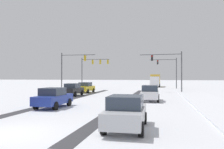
{
  "coord_description": "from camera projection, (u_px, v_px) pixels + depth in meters",
  "views": [
    {
      "loc": [
        6.48,
        -8.8,
        2.54
      ],
      "look_at": [
        0.0,
        21.32,
        2.8
      ],
      "focal_mm": 36.23,
      "sensor_mm": 36.0,
      "label": 1
    }
  ],
  "objects": [
    {
      "name": "car_blue_fourth",
      "position": [
        53.0,
        98.0,
        18.32
      ],
      "size": [
        1.86,
        4.11,
        1.62
      ],
      "color": "#233899",
      "rests_on": "ground"
    },
    {
      "name": "traffic_signal_far_right",
      "position": [
        169.0,
        68.0,
        47.7
      ],
      "size": [
        5.62,
        0.57,
        6.5
      ],
      "color": "#47474C",
      "rests_on": "ground"
    },
    {
      "name": "wheel_track_left_lane",
      "position": [
        128.0,
        100.0,
        24.19
      ],
      "size": [
        0.9,
        33.5,
        0.01
      ],
      "primitive_type": "cube",
      "color": "#38383D",
      "rests_on": "ground"
    },
    {
      "name": "ground_plane",
      "position": [
        10.0,
        134.0,
        9.94
      ],
      "size": [
        300.0,
        300.0,
        0.0
      ],
      "primitive_type": "plane",
      "color": "silver"
    },
    {
      "name": "box_truck_delivery",
      "position": [
        155.0,
        80.0,
        55.14
      ],
      "size": [
        2.39,
        7.43,
        3.02
      ],
      "color": "silver",
      "rests_on": "ground"
    },
    {
      "name": "sidewalk_kerb_right",
      "position": [
        212.0,
        103.0,
        21.0
      ],
      "size": [
        4.0,
        33.5,
        0.12
      ],
      "primitive_type": "cube",
      "color": "white",
      "rests_on": "ground"
    },
    {
      "name": "car_white_third",
      "position": [
        150.0,
        93.0,
        23.27
      ],
      "size": [
        1.84,
        4.1,
        1.62
      ],
      "color": "silver",
      "rests_on": "ground"
    },
    {
      "name": "traffic_signal_near_right",
      "position": [
        169.0,
        64.0,
        36.21
      ],
      "size": [
        6.7,
        0.44,
        6.5
      ],
      "color": "#47474C",
      "rests_on": "ground"
    },
    {
      "name": "car_silver_fifth",
      "position": [
        126.0,
        112.0,
        10.85
      ],
      "size": [
        1.88,
        4.12,
        1.62
      ],
      "color": "#B7BABF",
      "rests_on": "ground"
    },
    {
      "name": "car_yellow_cab_lead",
      "position": [
        86.0,
        87.0,
        35.17
      ],
      "size": [
        1.97,
        4.17,
        1.62
      ],
      "color": "yellow",
      "rests_on": "ground"
    },
    {
      "name": "car_black_second",
      "position": [
        73.0,
        90.0,
        29.65
      ],
      "size": [
        1.84,
        4.1,
        1.62
      ],
      "color": "black",
      "rests_on": "ground"
    },
    {
      "name": "wheel_track_right_lane",
      "position": [
        72.0,
        99.0,
        25.53
      ],
      "size": [
        0.99,
        33.5,
        0.01
      ],
      "primitive_type": "cube",
      "color": "#38383D",
      "rests_on": "ground"
    },
    {
      "name": "traffic_signal_far_left",
      "position": [
        93.0,
        66.0,
        47.26
      ],
      "size": [
        5.98,
        0.5,
        6.5
      ],
      "color": "#47474C",
      "rests_on": "ground"
    },
    {
      "name": "traffic_signal_near_left",
      "position": [
        71.0,
        65.0,
        37.61
      ],
      "size": [
        5.91,
        0.46,
        6.5
      ],
      "color": "#47474C",
      "rests_on": "ground"
    }
  ]
}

